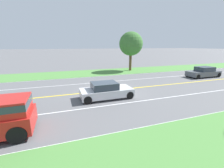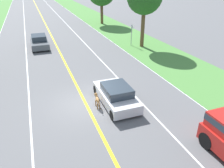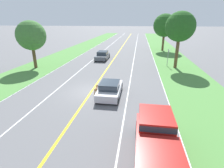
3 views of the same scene
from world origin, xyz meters
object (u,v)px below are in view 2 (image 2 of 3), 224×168
object	(u,v)px
dog	(97,99)
street_sign	(132,32)
ego_car	(116,95)
oncoming_car	(39,42)

from	to	relation	value
dog	street_sign	xyz separation A→B (m)	(7.94, 11.94, 1.04)
ego_car	dog	bearing A→B (deg)	178.52
street_sign	dog	bearing A→B (deg)	-123.64
ego_car	street_sign	world-z (taller)	street_sign
oncoming_car	ego_car	bearing A→B (deg)	104.03
dog	oncoming_car	size ratio (longest dim) A/B	0.25
dog	oncoming_car	world-z (taller)	oncoming_car
oncoming_car	street_sign	distance (m)	10.98
ego_car	dog	world-z (taller)	ego_car
oncoming_car	street_sign	bearing A→B (deg)	162.99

